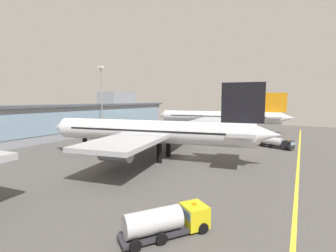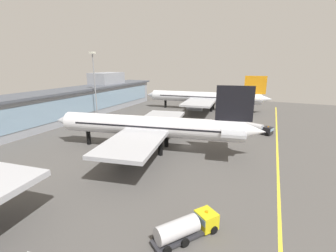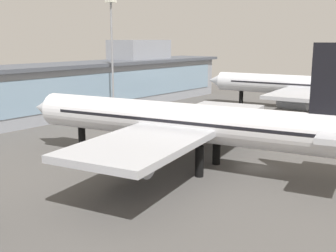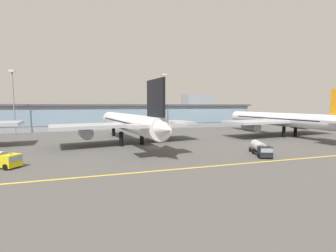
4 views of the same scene
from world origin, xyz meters
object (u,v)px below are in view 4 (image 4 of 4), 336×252
at_px(baggage_tug_near, 0,159).
at_px(apron_light_mast_centre, 13,93).
at_px(fuel_tanker_truck, 261,149).
at_px(airliner_near_right, 128,123).
at_px(apron_light_mast_west, 164,94).
at_px(airliner_far_right, 282,120).

relative_size(baggage_tug_near, apron_light_mast_centre, 0.36).
height_order(fuel_tanker_truck, apron_light_mast_centre, apron_light_mast_centre).
distance_m(airliner_near_right, apron_light_mast_west, 41.91).
xyz_separation_m(fuel_tanker_truck, baggage_tug_near, (-52.39, 5.53, 0.00)).
distance_m(airliner_near_right, airliner_far_right, 56.34).
height_order(baggage_tug_near, apron_light_mast_centre, apron_light_mast_centre).
relative_size(airliner_far_right, fuel_tanker_truck, 6.24).
xyz_separation_m(airliner_near_right, airliner_far_right, (56.32, 1.20, -0.24)).
bearing_deg(baggage_tug_near, airliner_near_right, 72.30).
distance_m(airliner_near_right, baggage_tug_near, 32.11).
bearing_deg(airliner_near_right, airliner_far_right, -99.04).
relative_size(airliner_near_right, fuel_tanker_truck, 5.81).
xyz_separation_m(airliner_far_right, baggage_tug_near, (-82.01, -19.92, -4.35)).
bearing_deg(apron_light_mast_centre, airliner_far_right, -18.54).
relative_size(fuel_tanker_truck, apron_light_mast_west, 0.37).
height_order(baggage_tug_near, apron_light_mast_west, apron_light_mast_west).
distance_m(airliner_far_right, baggage_tug_near, 84.51).
xyz_separation_m(fuel_tanker_truck, apron_light_mast_west, (-5.82, 59.09, 14.96)).
distance_m(apron_light_mast_west, apron_light_mast_centre, 59.73).
distance_m(baggage_tug_near, apron_light_mast_centre, 55.36).
relative_size(airliner_far_right, apron_light_mast_west, 2.28).
distance_m(baggage_tug_near, apron_light_mast_west, 72.52).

